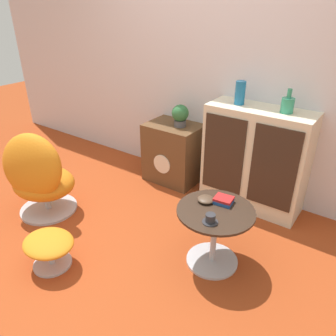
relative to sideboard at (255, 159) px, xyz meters
The scene contains 13 objects.
ground_plane 1.45m from the sideboard, 116.91° to the right, with size 12.00×12.00×0.00m, color #9E3D19.
wall_back 1.05m from the sideboard, 160.61° to the left, with size 6.40×0.06×2.60m.
sideboard is the anchor object (origin of this frame).
tv_console 0.91m from the sideboard, behind, with size 0.57×0.43×0.64m.
egg_chair 1.97m from the sideboard, 139.97° to the right, with size 0.71×0.68×0.83m.
ottoman 1.90m from the sideboard, 118.06° to the right, with size 0.40×0.34×0.25m.
coffee_table 0.95m from the sideboard, 84.50° to the right, with size 0.56×0.56×0.48m.
vase_leftmost 0.62m from the sideboard, behind, with size 0.09×0.09×0.21m.
vase_inner_left 0.59m from the sideboard, ahead, with size 0.10×0.10×0.20m.
potted_plant 0.86m from the sideboard, behind, with size 0.17×0.17×0.22m.
teacup 1.08m from the sideboard, 83.41° to the right, with size 0.11×0.11×0.06m.
book_stack 0.82m from the sideboard, 83.71° to the right, with size 0.14×0.13×0.04m.
bowl 0.87m from the sideboard, 91.56° to the right, with size 0.12×0.12×0.04m.
Camera 1 is at (1.54, -1.46, 1.80)m, focal length 35.00 mm.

